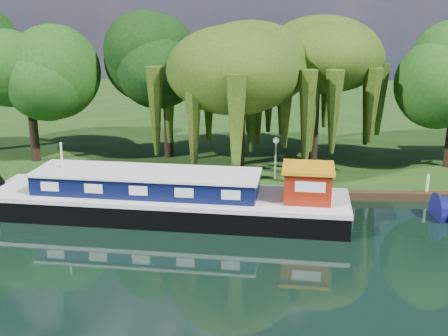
{
  "coord_description": "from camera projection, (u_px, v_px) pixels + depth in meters",
  "views": [
    {
      "loc": [
        -1.03,
        -22.32,
        10.42
      ],
      "look_at": [
        -2.33,
        4.42,
        2.8
      ],
      "focal_mm": 45.0,
      "sensor_mm": 36.0,
      "label": 1
    }
  ],
  "objects": [
    {
      "name": "ground",
      "position": [
        273.0,
        259.0,
        24.25
      ],
      "size": [
        120.0,
        120.0,
        0.0
      ],
      "primitive_type": "plane",
      "color": "black"
    },
    {
      "name": "far_bank",
      "position": [
        261.0,
        113.0,
        56.85
      ],
      "size": [
        120.0,
        52.0,
        0.45
      ],
      "primitive_type": "cube",
      "color": "#19340E",
      "rests_on": "ground"
    },
    {
      "name": "dutch_barge",
      "position": [
        170.0,
        199.0,
        28.93
      ],
      "size": [
        18.89,
        5.96,
        3.92
      ],
      "rotation": [
        0.0,
        0.0,
        -0.1
      ],
      "color": "black",
      "rests_on": "ground"
    },
    {
      "name": "willow_left",
      "position": [
        240.0,
        70.0,
        33.87
      ],
      "size": [
        7.35,
        7.35,
        8.81
      ],
      "color": "black",
      "rests_on": "far_bank"
    },
    {
      "name": "willow_right",
      "position": [
        316.0,
        66.0,
        36.54
      ],
      "size": [
        7.14,
        7.14,
        8.7
      ],
      "color": "black",
      "rests_on": "far_bank"
    },
    {
      "name": "tree_far_left",
      "position": [
        28.0,
        72.0,
        36.65
      ],
      "size": [
        5.4,
        5.4,
        8.7
      ],
      "color": "black",
      "rests_on": "far_bank"
    },
    {
      "name": "tree_far_mid",
      "position": [
        167.0,
        67.0,
        37.61
      ],
      "size": [
        5.51,
        5.51,
        9.01
      ],
      "color": "black",
      "rests_on": "far_bank"
    },
    {
      "name": "lamppost",
      "position": [
        276.0,
        147.0,
        33.65
      ],
      "size": [
        0.36,
        0.36,
        2.56
      ],
      "color": "silver",
      "rests_on": "far_bank"
    },
    {
      "name": "mooring_posts",
      "position": [
        259.0,
        180.0,
        32.08
      ],
      "size": [
        19.16,
        0.16,
        1.0
      ],
      "color": "silver",
      "rests_on": "far_bank"
    }
  ]
}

